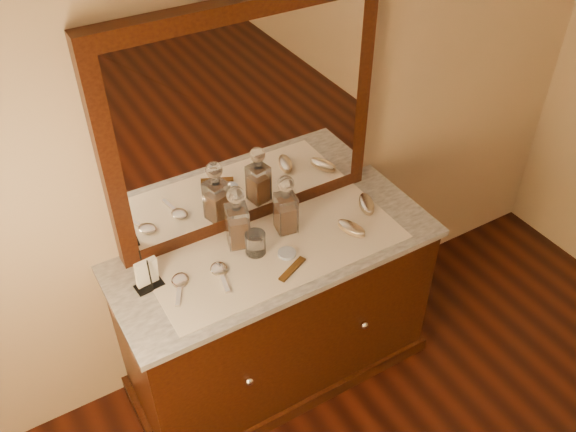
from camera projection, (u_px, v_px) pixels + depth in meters
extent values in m
plane|color=tan|center=(238.00, 105.00, 2.47)|extent=(4.50, 4.50, 0.00)
cube|color=black|center=(277.00, 315.00, 2.91)|extent=(1.40, 0.55, 0.82)
cube|color=black|center=(278.00, 363.00, 3.14)|extent=(1.46, 0.59, 0.08)
sphere|color=silver|center=(249.00, 381.00, 2.57)|extent=(0.04, 0.04, 0.04)
sphere|color=silver|center=(364.00, 325.00, 2.81)|extent=(0.04, 0.04, 0.04)
cube|color=silver|center=(276.00, 250.00, 2.63)|extent=(1.44, 0.59, 0.03)
cube|color=black|center=(245.00, 122.00, 2.46)|extent=(1.20, 0.08, 1.00)
cube|color=white|center=(248.00, 125.00, 2.44)|extent=(1.06, 0.01, 0.86)
cube|color=white|center=(278.00, 250.00, 2.61)|extent=(1.10, 0.45, 0.00)
cylinder|color=white|center=(287.00, 253.00, 2.58)|extent=(0.09, 0.09, 0.01)
cube|color=brown|center=(292.00, 269.00, 2.51)|extent=(0.16, 0.09, 0.01)
cube|color=black|center=(149.00, 285.00, 2.45)|extent=(0.12, 0.08, 0.01)
cylinder|color=black|center=(150.00, 276.00, 2.38)|extent=(0.01, 0.01, 0.17)
cylinder|color=black|center=(143.00, 266.00, 2.42)|extent=(0.01, 0.01, 0.17)
cube|color=white|center=(146.00, 272.00, 2.40)|extent=(0.09, 0.05, 0.14)
cube|color=#974E16|center=(238.00, 231.00, 2.60)|extent=(0.09, 0.09, 0.14)
cube|color=white|center=(238.00, 226.00, 2.58)|extent=(0.11, 0.11, 0.19)
cylinder|color=white|center=(236.00, 205.00, 2.51)|extent=(0.05, 0.05, 0.03)
sphere|color=white|center=(235.00, 195.00, 2.47)|extent=(0.09, 0.09, 0.08)
cube|color=#974E16|center=(286.00, 218.00, 2.67)|extent=(0.08, 0.08, 0.13)
cube|color=white|center=(286.00, 213.00, 2.65)|extent=(0.10, 0.10, 0.18)
cylinder|color=white|center=(286.00, 193.00, 2.58)|extent=(0.04, 0.04, 0.03)
sphere|color=white|center=(286.00, 184.00, 2.55)|extent=(0.08, 0.08, 0.07)
ellipsoid|color=#9E8261|center=(351.00, 230.00, 2.69)|extent=(0.10, 0.15, 0.02)
ellipsoid|color=silver|center=(352.00, 227.00, 2.68)|extent=(0.10, 0.15, 0.02)
ellipsoid|color=#9E8261|center=(366.00, 206.00, 2.82)|extent=(0.12, 0.16, 0.02)
ellipsoid|color=silver|center=(367.00, 203.00, 2.81)|extent=(0.12, 0.16, 0.02)
ellipsoid|color=silver|center=(180.00, 280.00, 2.46)|extent=(0.10, 0.11, 0.02)
cube|color=silver|center=(179.00, 295.00, 2.40)|extent=(0.07, 0.11, 0.01)
ellipsoid|color=silver|center=(219.00, 269.00, 2.51)|extent=(0.09, 0.10, 0.02)
cube|color=silver|center=(224.00, 283.00, 2.45)|extent=(0.04, 0.12, 0.01)
cylinder|color=white|center=(255.00, 243.00, 2.57)|extent=(0.09, 0.09, 0.10)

